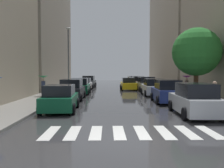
{
  "coord_description": "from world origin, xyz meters",
  "views": [
    {
      "loc": [
        -0.91,
        -8.11,
        2.38
      ],
      "look_at": [
        -0.33,
        19.81,
        0.96
      ],
      "focal_mm": 37.91,
      "sensor_mm": 36.0,
      "label": 1
    }
  ],
  "objects": [
    {
      "name": "building_left_mid",
      "position": [
        -11.0,
        28.04,
        9.69
      ],
      "size": [
        6.0,
        20.84,
        19.38
      ],
      "primitive_type": "cube",
      "color": "#9E9384",
      "rests_on": "ground"
    },
    {
      "name": "parked_car_right_nearest",
      "position": [
        3.91,
        4.76,
        0.82
      ],
      "size": [
        2.21,
        4.6,
        1.77
      ],
      "rotation": [
        0.0,
        0.0,
        1.53
      ],
      "color": "#B2B7BF",
      "rests_on": "ground"
    },
    {
      "name": "pedestrian_foreground",
      "position": [
        7.06,
        15.36,
        1.53
      ],
      "size": [
        1.03,
        1.03,
        1.87
      ],
      "rotation": [
        0.0,
        0.0,
        2.07
      ],
      "color": "gray",
      "rests_on": "sidewalk_right"
    },
    {
      "name": "taxi_midroad",
      "position": [
        1.93,
        23.39,
        0.76
      ],
      "size": [
        2.08,
        4.59,
        1.81
      ],
      "rotation": [
        0.0,
        0.0,
        1.57
      ],
      "color": "yellow",
      "rests_on": "ground"
    },
    {
      "name": "parked_car_left_fourth",
      "position": [
        -3.97,
        23.43,
        0.75
      ],
      "size": [
        2.11,
        4.58,
        1.6
      ],
      "rotation": [
        0.0,
        0.0,
        1.56
      ],
      "color": "silver",
      "rests_on": "ground"
    },
    {
      "name": "crosswalk_stripes",
      "position": [
        0.0,
        1.07,
        0.01
      ],
      "size": [
        6.75,
        2.2,
        0.01
      ],
      "color": "silver",
      "rests_on": "ground"
    },
    {
      "name": "parked_car_right_fifth",
      "position": [
        3.75,
        27.67,
        0.81
      ],
      "size": [
        2.11,
        4.45,
        1.75
      ],
      "rotation": [
        0.0,
        0.0,
        1.61
      ],
      "color": "brown",
      "rests_on": "ground"
    },
    {
      "name": "building_right_mid",
      "position": [
        11.0,
        31.57,
        11.73
      ],
      "size": [
        6.0,
        20.04,
        23.46
      ],
      "primitive_type": "cube",
      "color": "#B2A38C",
      "rests_on": "ground"
    },
    {
      "name": "parked_car_left_second",
      "position": [
        -3.93,
        12.26,
        0.82
      ],
      "size": [
        2.06,
        4.37,
        1.77
      ],
      "rotation": [
        0.0,
        0.0,
        1.57
      ],
      "color": "black",
      "rests_on": "ground"
    },
    {
      "name": "pedestrian_far_side",
      "position": [
        5.53,
        5.86,
        1.03
      ],
      "size": [
        0.36,
        0.36,
        1.69
      ],
      "rotation": [
        0.0,
        0.0,
        4.14
      ],
      "color": "#38513D",
      "rests_on": "sidewalk_right"
    },
    {
      "name": "parked_car_right_third",
      "position": [
        3.76,
        15.84,
        0.79
      ],
      "size": [
        2.12,
        4.2,
        1.71
      ],
      "rotation": [
        0.0,
        0.0,
        1.56
      ],
      "color": "silver",
      "rests_on": "ground"
    },
    {
      "name": "sidewalk_right",
      "position": [
        6.5,
        24.0,
        0.07
      ],
      "size": [
        3.0,
        72.0,
        0.15
      ],
      "primitive_type": "cube",
      "color": "gray",
      "rests_on": "ground"
    },
    {
      "name": "pedestrian_near_tree",
      "position": [
        -6.91,
        14.16,
        1.51
      ],
      "size": [
        0.97,
        0.97,
        1.88
      ],
      "rotation": [
        0.0,
        0.0,
        3.99
      ],
      "color": "brown",
      "rests_on": "sidewalk_left"
    },
    {
      "name": "parked_car_right_fourth",
      "position": [
        3.98,
        21.62,
        0.83
      ],
      "size": [
        2.3,
        4.59,
        1.78
      ],
      "rotation": [
        0.0,
        0.0,
        1.61
      ],
      "color": "#B2B7BF",
      "rests_on": "ground"
    },
    {
      "name": "parked_car_right_second",
      "position": [
        3.79,
        10.2,
        0.83
      ],
      "size": [
        2.25,
        4.35,
        1.79
      ],
      "rotation": [
        0.0,
        0.0,
        1.53
      ],
      "color": "navy",
      "rests_on": "ground"
    },
    {
      "name": "parked_car_left_fifth",
      "position": [
        -3.82,
        29.45,
        0.83
      ],
      "size": [
        2.26,
        4.27,
        1.79
      ],
      "rotation": [
        0.0,
        0.0,
        1.52
      ],
      "color": "#474C51",
      "rests_on": "ground"
    },
    {
      "name": "ground_plane",
      "position": [
        0.0,
        24.0,
        -0.02
      ],
      "size": [
        28.0,
        72.0,
        0.04
      ],
      "primitive_type": "cube",
      "color": "#343436"
    },
    {
      "name": "lamp_post_left",
      "position": [
        -5.55,
        20.45,
        4.47
      ],
      "size": [
        0.6,
        0.28,
        7.56
      ],
      "color": "#595B60",
      "rests_on": "sidewalk_left"
    },
    {
      "name": "street_tree_right",
      "position": [
        6.12,
        10.43,
        3.95
      ],
      "size": [
        3.78,
        3.78,
        5.7
      ],
      "color": "#513823",
      "rests_on": "sidewalk_right"
    },
    {
      "name": "parked_car_left_nearest",
      "position": [
        -3.79,
        6.31,
        0.75
      ],
      "size": [
        2.19,
        4.06,
        1.6
      ],
      "rotation": [
        0.0,
        0.0,
        1.6
      ],
      "color": "#0C4C2D",
      "rests_on": "ground"
    },
    {
      "name": "parked_car_right_sixth",
      "position": [
        3.98,
        34.09,
        0.77
      ],
      "size": [
        2.15,
        4.31,
        1.65
      ],
      "rotation": [
        0.0,
        0.0,
        1.6
      ],
      "color": "silver",
      "rests_on": "ground"
    },
    {
      "name": "parked_car_left_third",
      "position": [
        -3.88,
        17.52,
        0.8
      ],
      "size": [
        2.2,
        4.32,
        1.72
      ],
      "rotation": [
        0.0,
        0.0,
        1.58
      ],
      "color": "#0C4C2D",
      "rests_on": "ground"
    },
    {
      "name": "sidewalk_left",
      "position": [
        -6.5,
        24.0,
        0.07
      ],
      "size": [
        3.0,
        72.0,
        0.15
      ],
      "primitive_type": "cube",
      "color": "gray",
      "rests_on": "ground"
    }
  ]
}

